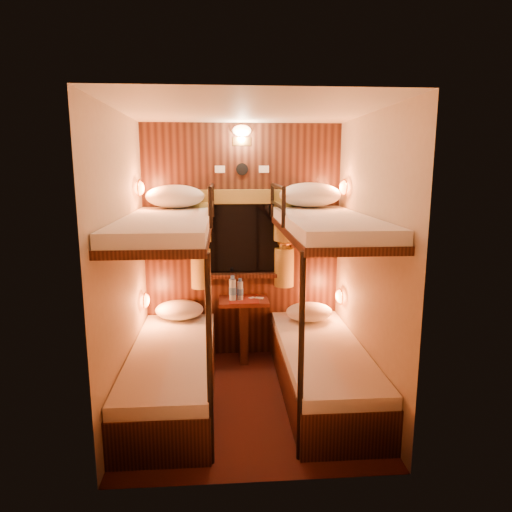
{
  "coord_description": "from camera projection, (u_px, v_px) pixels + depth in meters",
  "views": [
    {
      "loc": [
        -0.21,
        -3.61,
        1.97
      ],
      "look_at": [
        0.08,
        0.15,
        1.23
      ],
      "focal_mm": 32.0,
      "sensor_mm": 36.0,
      "label": 1
    }
  ],
  "objects": [
    {
      "name": "floor",
      "position": [
        249.0,
        400.0,
        3.93
      ],
      "size": [
        2.1,
        2.1,
        0.0
      ],
      "primitive_type": "plane",
      "color": "#33130E",
      "rests_on": "ground"
    },
    {
      "name": "ceiling",
      "position": [
        248.0,
        110.0,
        3.47
      ],
      "size": [
        2.1,
        2.1,
        0.0
      ],
      "primitive_type": "plane",
      "rotation": [
        3.14,
        0.0,
        0.0
      ],
      "color": "silver",
      "rests_on": "wall_back"
    },
    {
      "name": "wall_back",
      "position": [
        242.0,
        243.0,
        4.73
      ],
      "size": [
        2.4,
        0.0,
        2.4
      ],
      "primitive_type": "plane",
      "rotation": [
        1.57,
        0.0,
        0.0
      ],
      "color": "#C6B293",
      "rests_on": "floor"
    },
    {
      "name": "wall_front",
      "position": [
        258.0,
        301.0,
        2.67
      ],
      "size": [
        2.4,
        0.0,
        2.4
      ],
      "primitive_type": "plane",
      "rotation": [
        -1.57,
        0.0,
        0.0
      ],
      "color": "#C6B293",
      "rests_on": "floor"
    },
    {
      "name": "wall_left",
      "position": [
        123.0,
        266.0,
        3.63
      ],
      "size": [
        0.0,
        2.4,
        2.4
      ],
      "primitive_type": "plane",
      "rotation": [
        1.57,
        0.0,
        1.57
      ],
      "color": "#C6B293",
      "rests_on": "floor"
    },
    {
      "name": "wall_right",
      "position": [
        369.0,
        262.0,
        3.77
      ],
      "size": [
        0.0,
        2.4,
        2.4
      ],
      "primitive_type": "plane",
      "rotation": [
        1.57,
        0.0,
        -1.57
      ],
      "color": "#C6B293",
      "rests_on": "floor"
    },
    {
      "name": "back_panel",
      "position": [
        242.0,
        243.0,
        4.71
      ],
      "size": [
        2.0,
        0.03,
        2.4
      ],
      "primitive_type": "cube",
      "color": "black",
      "rests_on": "floor"
    },
    {
      "name": "bunk_left",
      "position": [
        171.0,
        338.0,
        3.84
      ],
      "size": [
        0.72,
        1.9,
        1.82
      ],
      "color": "black",
      "rests_on": "floor"
    },
    {
      "name": "bunk_right",
      "position": [
        323.0,
        333.0,
        3.94
      ],
      "size": [
        0.72,
        1.9,
        1.82
      ],
      "color": "black",
      "rests_on": "floor"
    },
    {
      "name": "window",
      "position": [
        242.0,
        245.0,
        4.69
      ],
      "size": [
        1.0,
        0.12,
        0.79
      ],
      "color": "black",
      "rests_on": "back_panel"
    },
    {
      "name": "curtains",
      "position": [
        243.0,
        238.0,
        4.64
      ],
      "size": [
        1.1,
        0.22,
        1.0
      ],
      "color": "olive",
      "rests_on": "back_panel"
    },
    {
      "name": "back_fixtures",
      "position": [
        242.0,
        139.0,
        4.48
      ],
      "size": [
        0.54,
        0.09,
        0.48
      ],
      "color": "black",
      "rests_on": "back_panel"
    },
    {
      "name": "reading_lamps",
      "position": [
        244.0,
        245.0,
        4.38
      ],
      "size": [
        2.0,
        0.2,
        1.25
      ],
      "color": "orange",
      "rests_on": "wall_left"
    },
    {
      "name": "table",
      "position": [
        244.0,
        321.0,
        4.68
      ],
      "size": [
        0.5,
        0.34,
        0.66
      ],
      "color": "#541313",
      "rests_on": "floor"
    },
    {
      "name": "bottle_left",
      "position": [
        233.0,
        290.0,
        4.58
      ],
      "size": [
        0.07,
        0.07,
        0.26
      ],
      "rotation": [
        0.0,
        0.0,
        -0.01
      ],
      "color": "#99BFE5",
      "rests_on": "table"
    },
    {
      "name": "bottle_right",
      "position": [
        240.0,
        291.0,
        4.59
      ],
      "size": [
        0.06,
        0.06,
        0.22
      ],
      "rotation": [
        0.0,
        0.0,
        -0.1
      ],
      "color": "#99BFE5",
      "rests_on": "table"
    },
    {
      "name": "sachet_a",
      "position": [
        259.0,
        298.0,
        4.67
      ],
      "size": [
        0.1,
        0.08,
        0.01
      ],
      "primitive_type": "cube",
      "rotation": [
        0.0,
        0.0,
        -0.26
      ],
      "color": "silver",
      "rests_on": "table"
    },
    {
      "name": "sachet_b",
      "position": [
        252.0,
        298.0,
        4.67
      ],
      "size": [
        0.09,
        0.08,
        0.01
      ],
      "primitive_type": "cube",
      "rotation": [
        0.0,
        0.0,
        0.61
      ],
      "color": "silver",
      "rests_on": "table"
    },
    {
      "name": "pillow_lower_left",
      "position": [
        179.0,
        310.0,
        4.61
      ],
      "size": [
        0.49,
        0.35,
        0.19
      ],
      "primitive_type": "ellipsoid",
      "color": "white",
      "rests_on": "bunk_left"
    },
    {
      "name": "pillow_lower_right",
      "position": [
        309.0,
        312.0,
        4.56
      ],
      "size": [
        0.47,
        0.33,
        0.18
      ],
      "primitive_type": "ellipsoid",
      "color": "white",
      "rests_on": "bunk_right"
    },
    {
      "name": "pillow_upper_left",
      "position": [
        175.0,
        196.0,
        4.34
      ],
      "size": [
        0.56,
        0.4,
        0.22
      ],
      "primitive_type": "ellipsoid",
      "color": "white",
      "rests_on": "bunk_left"
    },
    {
      "name": "pillow_upper_right",
      "position": [
        310.0,
        195.0,
        4.42
      ],
      "size": [
        0.6,
        0.43,
        0.24
      ],
      "primitive_type": "ellipsoid",
      "color": "white",
      "rests_on": "bunk_right"
    }
  ]
}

